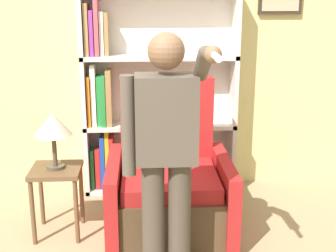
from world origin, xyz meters
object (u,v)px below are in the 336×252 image
Objects in this scene: person_standing at (166,148)px; table_lamp at (53,126)px; armchair at (169,187)px; side_table at (57,181)px; bookcase at (143,94)px.

person_standing is 3.73× the size of table_lamp.
armchair is 0.95m from person_standing.
side_table is 0.46m from table_lamp.
bookcase reaches higher than person_standing.
table_lamp is at bearing 139.34° from person_standing.
side_table is (-0.84, 0.72, -0.50)m from person_standing.
armchair is 0.73× the size of person_standing.
armchair is at bearing 1.83° from table_lamp.
side_table is (-0.71, -0.88, -0.52)m from bookcase.
side_table is at bearing -178.17° from armchair.
person_standing reaches higher than armchair.
armchair reaches higher than side_table.
person_standing is at bearing -40.66° from table_lamp.
person_standing is 2.96× the size of side_table.
bookcase is 1.62× the size of armchair.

